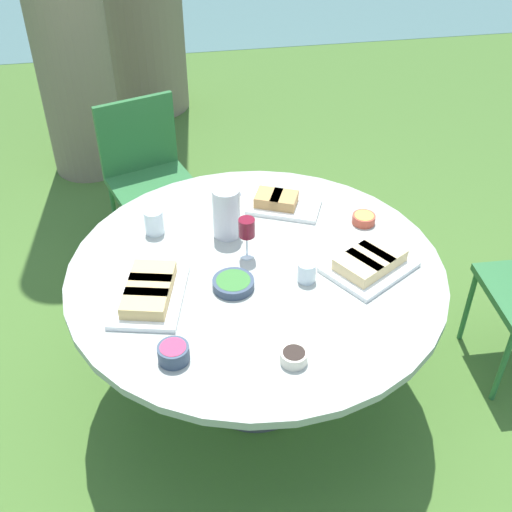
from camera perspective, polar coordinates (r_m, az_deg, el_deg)
The scene contains 14 objects.
ground_plane at distance 3.05m, azimuth -0.00°, elevation -11.76°, with size 40.00×40.00×0.00m, color #446B2B.
dining_table at distance 2.59m, azimuth -0.00°, elevation -2.49°, with size 1.49×1.49×0.73m.
chair_near_right at distance 3.62m, azimuth -9.64°, elevation 7.66°, with size 0.55×0.54×0.89m.
water_pitcher at distance 2.65m, azimuth -2.64°, elevation 3.89°, with size 0.12×0.11×0.22m.
wine_glass at distance 2.51m, azimuth -0.83°, elevation 2.35°, with size 0.07×0.07×0.18m.
platter_bread_main at distance 2.55m, azimuth 10.07°, elevation -0.58°, with size 0.41×0.39×0.07m.
platter_charcuterie at distance 2.41m, azimuth -9.48°, elevation -3.16°, with size 0.32×0.41×0.07m.
platter_sandwich_side at distance 2.86m, azimuth 2.14°, elevation 4.74°, with size 0.36×0.29×0.07m.
bowl_fries at distance 2.80m, azimuth 9.56°, elevation 3.30°, with size 0.10×0.10×0.04m.
bowl_salad at distance 2.43m, azimuth -2.03°, elevation -2.43°, with size 0.16×0.16×0.04m.
bowl_olives at distance 2.16m, azimuth 3.38°, elevation -8.89°, with size 0.09×0.09×0.04m.
bowl_dip_red at distance 2.17m, azimuth -7.35°, elevation -8.50°, with size 0.11×0.11×0.06m.
cup_water_near at distance 2.73m, azimuth -9.04°, elevation 3.02°, with size 0.08×0.08×0.11m.
cup_water_far at distance 2.46m, azimuth 4.53°, elevation -1.40°, with size 0.07×0.07×0.08m.
Camera 1 is at (-0.33, -1.93, 2.33)m, focal length 45.00 mm.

